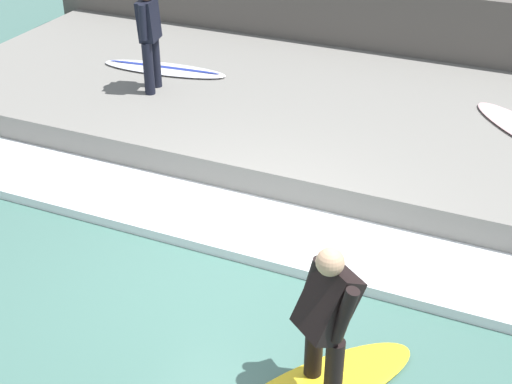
# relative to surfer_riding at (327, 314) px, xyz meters

# --- Properties ---
(ground_plane) EXTENTS (28.00, 28.00, 0.00)m
(ground_plane) POSITION_rel_surfer_riding_xyz_m (1.09, 1.33, -0.82)
(ground_plane) COLOR #426B60
(concrete_ledge) EXTENTS (4.40, 12.12, 0.46)m
(concrete_ledge) POSITION_rel_surfer_riding_xyz_m (4.67, 1.33, -0.59)
(concrete_ledge) COLOR slate
(concrete_ledge) RESTS_ON ground_plane
(back_wall) EXTENTS (0.50, 12.72, 1.50)m
(back_wall) POSITION_rel_surfer_riding_xyz_m (7.12, 1.33, -0.07)
(back_wall) COLOR #544F49
(back_wall) RESTS_ON ground_plane
(wave_foam_crest) EXTENTS (1.14, 11.51, 0.12)m
(wave_foam_crest) POSITION_rel_surfer_riding_xyz_m (1.90, 1.33, -0.76)
(wave_foam_crest) COLOR white
(wave_foam_crest) RESTS_ON ground_plane
(surfer_riding) EXTENTS (0.59, 0.57, 1.38)m
(surfer_riding) POSITION_rel_surfer_riding_xyz_m (0.00, 0.00, 0.00)
(surfer_riding) COLOR black
(surfer_riding) RESTS_ON surfboard_riding
(surfer_waiting_near) EXTENTS (0.51, 0.30, 1.51)m
(surfer_waiting_near) POSITION_rel_surfer_riding_xyz_m (4.06, 4.00, 0.48)
(surfer_waiting_near) COLOR black
(surfer_waiting_near) RESTS_ON concrete_ledge
(surfboard_waiting_near) EXTENTS (0.68, 2.05, 0.07)m
(surfboard_waiting_near) POSITION_rel_surfer_riding_xyz_m (4.77, 4.24, -0.34)
(surfboard_waiting_near) COLOR silver
(surfboard_waiting_near) RESTS_ON concrete_ledge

